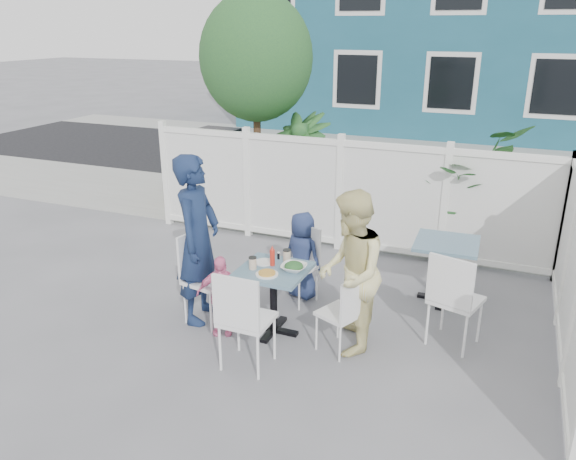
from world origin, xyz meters
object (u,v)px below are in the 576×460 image
at_px(woman, 350,273).
at_px(chair_right, 346,309).
at_px(utility_cabinet, 219,166).
at_px(boy, 302,255).
at_px(chair_back, 301,258).
at_px(main_table, 273,283).
at_px(chair_left, 202,270).
at_px(chair_near, 242,314).
at_px(toddler, 221,295).
at_px(man, 198,240).
at_px(spare_table, 446,255).

bearing_deg(woman, chair_right, -15.76).
height_order(utility_cabinet, boy, utility_cabinet).
bearing_deg(chair_back, main_table, 108.85).
relative_size(chair_left, boy, 0.95).
height_order(chair_near, toddler, chair_near).
xyz_separation_m(woman, boy, (-0.84, 0.89, -0.29)).
relative_size(utility_cabinet, woman, 0.76).
relative_size(chair_back, woman, 0.54).
height_order(chair_back, chair_near, chair_near).
height_order(utility_cabinet, chair_near, utility_cabinet).
bearing_deg(chair_left, woman, 102.59).
bearing_deg(woman, chair_near, -61.51).
height_order(chair_right, man, man).
relative_size(main_table, spare_table, 0.98).
xyz_separation_m(chair_near, boy, (-0.04, 1.65, -0.06)).
xyz_separation_m(boy, toddler, (-0.48, -1.13, -0.09)).
relative_size(chair_left, chair_back, 1.12).
xyz_separation_m(chair_right, woman, (0.00, 0.11, 0.33)).
distance_m(chair_near, toddler, 0.75).
distance_m(chair_back, toddler, 1.16).
height_order(spare_table, woman, woman).
relative_size(chair_right, woman, 0.51).
relative_size(chair_near, toddler, 1.15).
bearing_deg(main_table, chair_right, -7.58).
bearing_deg(main_table, chair_near, -88.43).
distance_m(main_table, spare_table, 2.10).
relative_size(chair_back, chair_near, 0.89).
height_order(spare_table, man, man).
bearing_deg(chair_near, chair_back, 91.61).
height_order(main_table, chair_left, chair_left).
bearing_deg(boy, woman, 153.78).
height_order(boy, toddler, boy).
relative_size(spare_table, man, 0.40).
relative_size(chair_left, man, 0.54).
xyz_separation_m(main_table, chair_back, (-0.01, 0.82, -0.04)).
xyz_separation_m(chair_left, toddler, (0.33, -0.20, -0.15)).
bearing_deg(chair_right, man, 110.50).
bearing_deg(chair_near, toddler, 135.15).
bearing_deg(man, utility_cabinet, 18.68).
xyz_separation_m(spare_table, chair_near, (-1.53, -2.17, 0.01)).
bearing_deg(man, chair_back, -53.33).
bearing_deg(main_table, utility_cabinet, 125.28).
distance_m(chair_left, woman, 1.66).
height_order(man, boy, man).
distance_m(spare_table, toddler, 2.63).
bearing_deg(chair_back, woman, 153.34).
relative_size(utility_cabinet, chair_near, 1.23).
bearing_deg(chair_right, utility_cabinet, 65.07).
distance_m(boy, toddler, 1.23).
xyz_separation_m(chair_left, chair_right, (1.64, -0.08, -0.10)).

